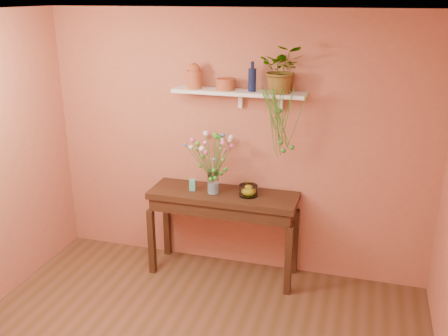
{
  "coord_description": "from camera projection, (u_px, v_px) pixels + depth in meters",
  "views": [
    {
      "loc": [
        1.25,
        -2.74,
        2.82
      ],
      "look_at": [
        0.0,
        1.55,
        1.25
      ],
      "focal_mm": 39.98,
      "sensor_mm": 36.0,
      "label": 1
    }
  ],
  "objects": [
    {
      "name": "bouquet",
      "position": [
        212.0,
        150.0,
        4.88
      ],
      "size": [
        0.45,
        0.5,
        0.52
      ],
      "color": "#386B28",
      "rests_on": "glass_vase"
    },
    {
      "name": "terracotta_pot",
      "position": [
        226.0,
        84.0,
        4.8
      ],
      "size": [
        0.18,
        0.18,
        0.11
      ],
      "primitive_type": "cylinder",
      "rotation": [
        0.0,
        0.0,
        0.01
      ],
      "color": "#A64B2C",
      "rests_on": "wall_shelf"
    },
    {
      "name": "wall_shelf",
      "position": [
        239.0,
        93.0,
        4.8
      ],
      "size": [
        1.3,
        0.24,
        0.19
      ],
      "color": "white",
      "rests_on": "room"
    },
    {
      "name": "blue_bottle",
      "position": [
        252.0,
        79.0,
        4.72
      ],
      "size": [
        0.1,
        0.1,
        0.28
      ],
      "color": "#0E173B",
      "rests_on": "wall_shelf"
    },
    {
      "name": "room",
      "position": [
        159.0,
        228.0,
        3.31
      ],
      "size": [
        4.04,
        4.04,
        2.7
      ],
      "color": "brown",
      "rests_on": "ground"
    },
    {
      "name": "spider_plant",
      "position": [
        282.0,
        69.0,
        4.59
      ],
      "size": [
        0.44,
        0.39,
        0.45
      ],
      "primitive_type": "imported",
      "rotation": [
        0.0,
        0.0,
        0.1
      ],
      "color": "#2A731D",
      "rests_on": "wall_shelf"
    },
    {
      "name": "plant_fronds",
      "position": [
        280.0,
        125.0,
        4.59
      ],
      "size": [
        0.46,
        0.37,
        0.7
      ],
      "color": "#2A731D",
      "rests_on": "wall_shelf"
    },
    {
      "name": "glass_vase",
      "position": [
        213.0,
        183.0,
        5.0
      ],
      "size": [
        0.11,
        0.11,
        0.24
      ],
      "color": "white",
      "rests_on": "sideboard"
    },
    {
      "name": "terracotta_jug",
      "position": [
        194.0,
        76.0,
        4.85
      ],
      "size": [
        0.18,
        0.18,
        0.25
      ],
      "color": "#A64B2C",
      "rests_on": "wall_shelf"
    },
    {
      "name": "sideboard",
      "position": [
        223.0,
        205.0,
        5.08
      ],
      "size": [
        1.51,
        0.48,
        0.92
      ],
      "color": "#372112",
      "rests_on": "ground"
    },
    {
      "name": "lemon",
      "position": [
        248.0,
        191.0,
        4.97
      ],
      "size": [
        0.08,
        0.08,
        0.08
      ],
      "primitive_type": "sphere",
      "color": "yellow",
      "rests_on": "glass_bowl"
    },
    {
      "name": "glass_bowl",
      "position": [
        248.0,
        191.0,
        4.95
      ],
      "size": [
        0.19,
        0.19,
        0.11
      ],
      "color": "white",
      "rests_on": "sideboard"
    },
    {
      "name": "carton",
      "position": [
        193.0,
        185.0,
        5.08
      ],
      "size": [
        0.07,
        0.05,
        0.12
      ],
      "primitive_type": "cube",
      "rotation": [
        0.0,
        0.0,
        0.14
      ],
      "color": "teal",
      "rests_on": "sideboard"
    }
  ]
}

